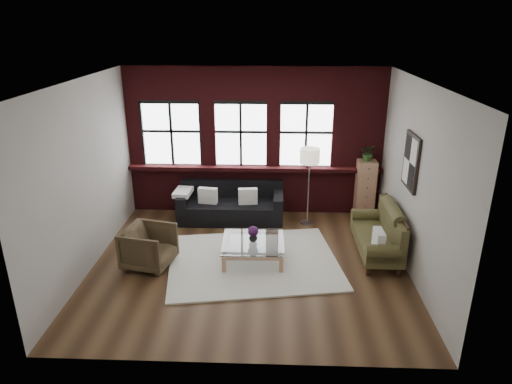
{
  "coord_description": "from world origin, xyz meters",
  "views": [
    {
      "loc": [
        0.41,
        -7.12,
        4.1
      ],
      "look_at": [
        0.1,
        0.6,
        1.15
      ],
      "focal_mm": 32.0,
      "sensor_mm": 36.0,
      "label": 1
    }
  ],
  "objects_px": {
    "coffee_table": "(253,250)",
    "vase": "(253,237)",
    "dark_sofa": "(231,203)",
    "armchair": "(149,247)",
    "floor_lamp": "(309,184)",
    "vintage_settee": "(376,232)",
    "drawer_chest": "(365,189)"
  },
  "relations": [
    {
      "from": "coffee_table",
      "to": "drawer_chest",
      "type": "xyz_separation_m",
      "value": [
        2.34,
        2.01,
        0.46
      ]
    },
    {
      "from": "vintage_settee",
      "to": "coffee_table",
      "type": "bearing_deg",
      "value": -173.6
    },
    {
      "from": "coffee_table",
      "to": "vase",
      "type": "bearing_deg",
      "value": 0.0
    },
    {
      "from": "coffee_table",
      "to": "drawer_chest",
      "type": "relative_size",
      "value": 0.86
    },
    {
      "from": "armchair",
      "to": "coffee_table",
      "type": "bearing_deg",
      "value": -68.05
    },
    {
      "from": "armchair",
      "to": "drawer_chest",
      "type": "bearing_deg",
      "value": -48.4
    },
    {
      "from": "coffee_table",
      "to": "drawer_chest",
      "type": "distance_m",
      "value": 3.12
    },
    {
      "from": "dark_sofa",
      "to": "vase",
      "type": "bearing_deg",
      "value": -72.0
    },
    {
      "from": "coffee_table",
      "to": "vase",
      "type": "distance_m",
      "value": 0.26
    },
    {
      "from": "vase",
      "to": "floor_lamp",
      "type": "xyz_separation_m",
      "value": [
        1.08,
        1.6,
        0.46
      ]
    },
    {
      "from": "vase",
      "to": "floor_lamp",
      "type": "height_order",
      "value": "floor_lamp"
    },
    {
      "from": "vintage_settee",
      "to": "vase",
      "type": "xyz_separation_m",
      "value": [
        -2.23,
        -0.25,
        -0.02
      ]
    },
    {
      "from": "dark_sofa",
      "to": "coffee_table",
      "type": "xyz_separation_m",
      "value": [
        0.56,
        -1.71,
        -0.23
      ]
    },
    {
      "from": "dark_sofa",
      "to": "vase",
      "type": "relative_size",
      "value": 13.83
    },
    {
      "from": "dark_sofa",
      "to": "armchair",
      "type": "distance_m",
      "value": 2.37
    },
    {
      "from": "armchair",
      "to": "floor_lamp",
      "type": "height_order",
      "value": "floor_lamp"
    },
    {
      "from": "armchair",
      "to": "floor_lamp",
      "type": "xyz_separation_m",
      "value": [
        2.89,
        1.9,
        0.53
      ]
    },
    {
      "from": "drawer_chest",
      "to": "floor_lamp",
      "type": "bearing_deg",
      "value": -161.77
    },
    {
      "from": "coffee_table",
      "to": "vase",
      "type": "xyz_separation_m",
      "value": [
        0.0,
        0.0,
        0.26
      ]
    },
    {
      "from": "vintage_settee",
      "to": "floor_lamp",
      "type": "relative_size",
      "value": 0.96
    },
    {
      "from": "floor_lamp",
      "to": "armchair",
      "type": "bearing_deg",
      "value": -146.6
    },
    {
      "from": "vintage_settee",
      "to": "vase",
      "type": "bearing_deg",
      "value": -173.6
    },
    {
      "from": "drawer_chest",
      "to": "floor_lamp",
      "type": "height_order",
      "value": "floor_lamp"
    },
    {
      "from": "armchair",
      "to": "floor_lamp",
      "type": "distance_m",
      "value": 3.5
    },
    {
      "from": "drawer_chest",
      "to": "vase",
      "type": "bearing_deg",
      "value": -139.25
    },
    {
      "from": "vase",
      "to": "vintage_settee",
      "type": "bearing_deg",
      "value": 6.4
    },
    {
      "from": "armchair",
      "to": "coffee_table",
      "type": "relative_size",
      "value": 0.73
    },
    {
      "from": "dark_sofa",
      "to": "floor_lamp",
      "type": "relative_size",
      "value": 1.24
    },
    {
      "from": "dark_sofa",
      "to": "drawer_chest",
      "type": "distance_m",
      "value": 2.92
    },
    {
      "from": "vintage_settee",
      "to": "coffee_table",
      "type": "height_order",
      "value": "vintage_settee"
    },
    {
      "from": "dark_sofa",
      "to": "armchair",
      "type": "height_order",
      "value": "dark_sofa"
    },
    {
      "from": "armchair",
      "to": "drawer_chest",
      "type": "distance_m",
      "value": 4.75
    }
  ]
}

